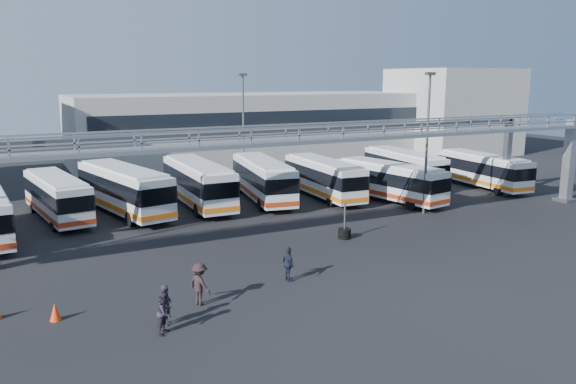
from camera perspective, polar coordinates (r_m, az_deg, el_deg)
name	(u,v)px	position (r m, az deg, el deg)	size (l,w,h in m)	color
ground	(336,265)	(30.27, 4.86, -7.40)	(140.00, 140.00, 0.00)	black
gantry	(286,150)	(34.03, -0.24, 4.27)	(51.40, 5.15, 7.10)	gray
warehouse	(253,127)	(68.19, -3.53, 6.58)	(42.00, 14.00, 8.00)	#9E9E99
building_right	(453,112)	(77.59, 16.39, 7.84)	(14.00, 12.00, 11.00)	#B2B2AD
light_pole_mid	(427,136)	(41.67, 13.97, 5.56)	(0.70, 0.35, 10.21)	#4C4F54
light_pole_back	(243,125)	(50.25, -4.56, 6.81)	(0.70, 0.35, 10.21)	#4C4F54
bus_2	(57,196)	(42.52, -22.43, -0.33)	(3.76, 10.45, 3.10)	silver
bus_3	(124,188)	(42.55, -16.35, 0.37)	(4.91, 11.75, 3.48)	silver
bus_4	(198,182)	(44.01, -9.14, 1.03)	(2.92, 11.43, 3.45)	silver
bus_5	(263,178)	(45.43, -2.57, 1.42)	(4.35, 11.30, 3.35)	silver
bus_6	(323,177)	(46.62, 3.62, 1.55)	(3.08, 10.63, 3.19)	silver
bus_7	(389,180)	(45.96, 10.27, 1.20)	(4.05, 10.51, 3.12)	silver
bus_8	(404,166)	(53.16, 11.68, 2.56)	(3.45, 10.68, 3.19)	silver
bus_9	(483,169)	(53.77, 19.18, 2.19)	(3.29, 10.33, 3.08)	silver
pedestrian_a	(166,305)	(23.48, -12.25, -11.12)	(0.62, 0.40, 1.69)	black
pedestrian_b	(165,313)	(22.78, -12.39, -11.88)	(0.81, 0.63, 1.67)	#2B2433
pedestrian_c	(200,284)	(25.11, -8.94, -9.23)	(1.23, 0.70, 1.90)	black
pedestrian_d	(288,264)	(27.61, 0.04, -7.33)	(1.02, 0.42, 1.74)	#1B2231
cone_right	(55,312)	(25.38, -22.58, -11.18)	(0.47, 0.47, 0.74)	#F13C0D
tire_stack	(344,232)	(35.07, 5.76, -4.11)	(0.80, 0.80, 2.27)	black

